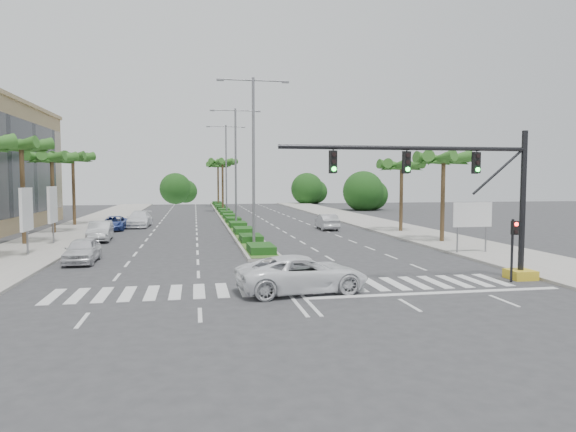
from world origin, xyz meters
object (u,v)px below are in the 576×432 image
at_px(car_parked_a, 82,250).
at_px(car_parked_d, 139,219).
at_px(car_parked_b, 100,231).
at_px(car_right, 327,222).
at_px(car_parked_c, 114,223).
at_px(car_crossing, 303,274).

relative_size(car_parked_a, car_parked_d, 0.78).
xyz_separation_m(car_parked_a, car_parked_d, (0.87, 22.79, 0.07)).
bearing_deg(car_parked_b, car_parked_a, -88.78).
distance_m(car_parked_a, car_right, 25.53).
bearing_deg(car_parked_c, car_parked_b, -86.97).
bearing_deg(car_parked_d, car_crossing, -69.91).
bearing_deg(car_parked_b, car_crossing, -63.80).
distance_m(car_parked_a, car_crossing, 14.87).
distance_m(car_parked_c, car_right, 20.51).
distance_m(car_parked_d, car_crossing, 34.28).
xyz_separation_m(car_parked_b, car_parked_d, (1.78, 11.76, 0.02)).
xyz_separation_m(car_parked_b, car_crossing, (11.96, -20.97, 0.02)).
distance_m(car_parked_b, car_parked_d, 11.90).
distance_m(car_parked_c, car_parked_d, 3.59).
xyz_separation_m(car_parked_a, car_parked_c, (-1.16, 19.83, -0.06)).
xyz_separation_m(car_parked_c, car_parked_d, (2.03, 2.95, 0.13)).
relative_size(car_parked_b, car_right, 1.03).
height_order(car_parked_a, car_parked_b, car_parked_b).
bearing_deg(car_parked_c, car_crossing, -66.29).
xyz_separation_m(car_parked_a, car_crossing, (11.05, -9.95, 0.07)).
distance_m(car_crossing, car_right, 28.03).
height_order(car_parked_c, car_right, car_right).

